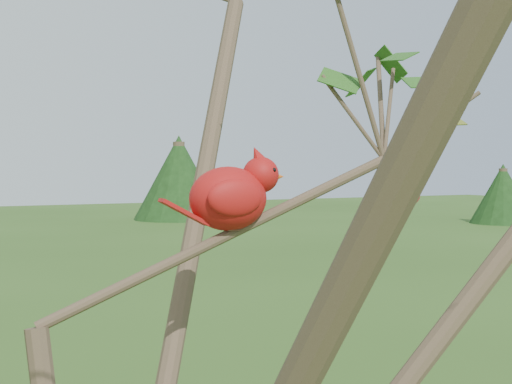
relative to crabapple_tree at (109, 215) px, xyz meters
The scene contains 2 objects.
crabapple_tree is the anchor object (origin of this frame).
cardinal 0.26m from the crabapple_tree, 22.97° to the left, with size 0.22×0.11×0.15m.
Camera 1 is at (-0.25, -0.97, 2.19)m, focal length 50.00 mm.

